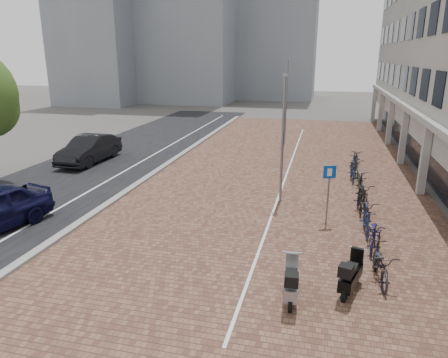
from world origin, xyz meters
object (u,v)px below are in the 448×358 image
(parking_sign, at_px, (329,185))
(scooter_front, at_px, (291,281))
(scooter_mid, at_px, (351,274))
(car_dark, at_px, (89,149))

(parking_sign, bearing_deg, scooter_front, -120.23)
(parking_sign, bearing_deg, scooter_mid, -103.09)
(scooter_front, relative_size, scooter_mid, 1.01)
(car_dark, distance_m, parking_sign, 15.96)
(scooter_front, xyz_separation_m, parking_sign, (0.91, 5.69, 1.04))
(car_dark, relative_size, parking_sign, 2.12)
(scooter_mid, height_order, parking_sign, parking_sign)
(scooter_mid, distance_m, parking_sign, 5.06)
(car_dark, xyz_separation_m, scooter_front, (13.57, -12.37, -0.26))
(scooter_front, distance_m, parking_sign, 5.85)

